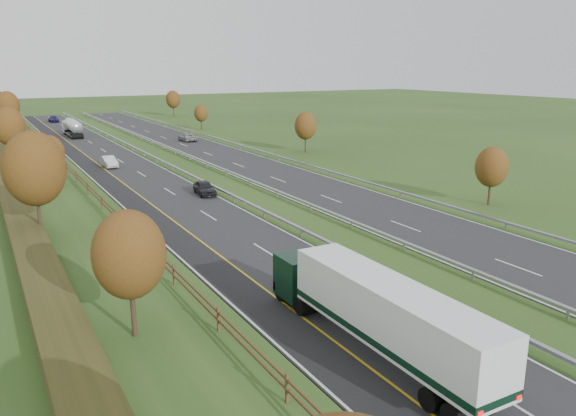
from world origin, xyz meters
The scene contains 19 objects.
ground centered at (8.00, 55.00, 0.00)m, with size 400.00×400.00×0.00m, color #274518.
near_carriageway centered at (0.00, 60.00, 0.02)m, with size 10.50×200.00×0.04m, color #232326.
far_carriageway centered at (16.50, 60.00, 0.02)m, with size 10.50×200.00×0.04m, color #232326.
hard_shoulder centered at (-3.75, 60.00, 0.02)m, with size 3.00×200.00×0.04m, color black.
lane_markings centered at (6.40, 59.88, 0.05)m, with size 26.75×200.00×0.01m.
embankment_left centered at (-13.00, 60.00, 1.00)m, with size 12.00×200.00×2.00m, color #274518.
hedge_left centered at (-15.00, 60.00, 2.55)m, with size 2.20×180.00×1.10m, color #2E3214.
fence_left centered at (-8.50, 59.59, 2.73)m, with size 0.12×189.06×1.20m.
median_barrier_near centered at (5.70, 60.00, 0.61)m, with size 0.32×200.00×0.71m.
median_barrier_far centered at (10.80, 60.00, 0.61)m, with size 0.32×200.00×0.71m.
outer_barrier_far centered at (22.30, 60.00, 0.62)m, with size 0.32×200.00×0.71m.
trees_left centered at (-12.64, 56.63, 6.37)m, with size 6.64×164.30×7.66m.
trees_far centered at (29.80, 89.21, 4.25)m, with size 8.45×118.60×7.12m.
box_lorry centered at (-1.24, 6.17, 2.33)m, with size 2.58×16.28×4.06m.
road_tanker centered at (-0.02, 105.84, 1.86)m, with size 2.40×11.22×3.46m.
car_dark_near centered at (4.18, 43.57, 0.81)m, with size 1.81×4.51×1.54m, color black.
car_silver_mid centered at (-1.34, 66.35, 0.81)m, with size 1.64×4.70×1.55m, color silver.
car_small_far centered at (0.45, 138.67, 0.76)m, with size 2.01×4.95×1.44m, color #171749.
car_oncoming centered at (17.65, 87.64, 0.76)m, with size 2.38×5.16×1.43m, color #9D9DA1.
Camera 1 is at (-17.28, -13.80, 13.98)m, focal length 35.00 mm.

